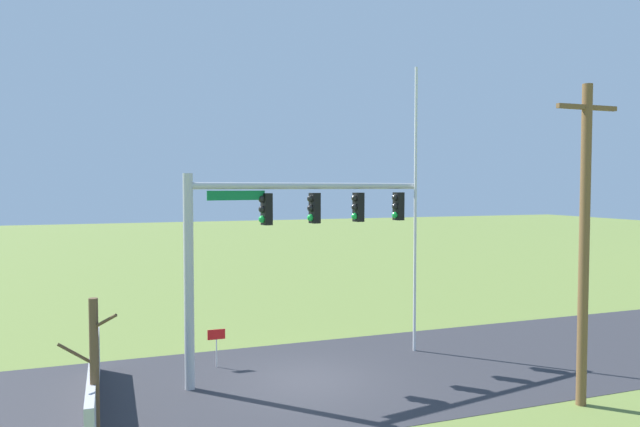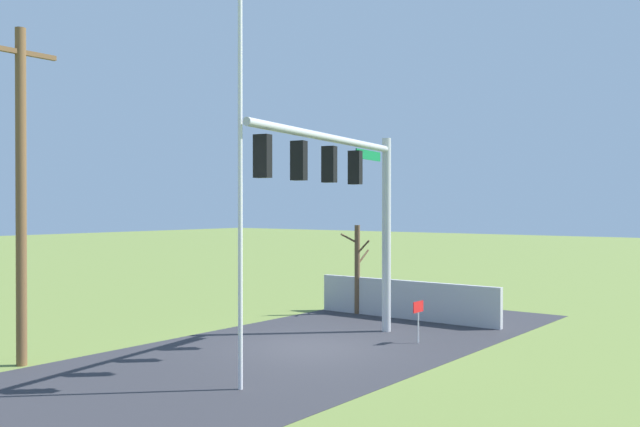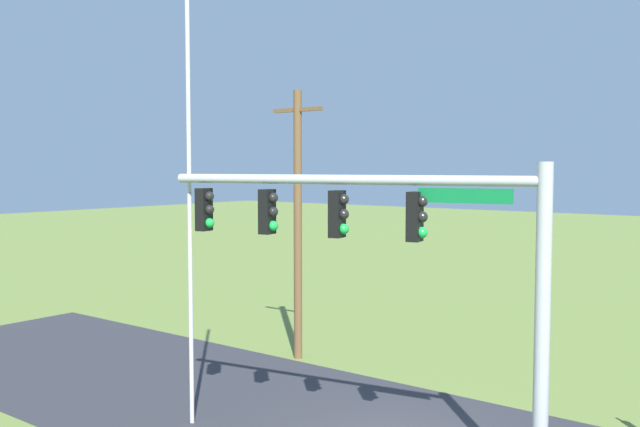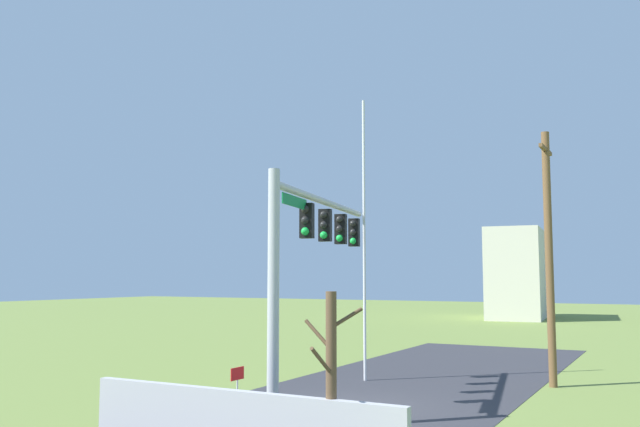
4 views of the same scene
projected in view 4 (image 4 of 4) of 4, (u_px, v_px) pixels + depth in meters
ground_plane at (352, 408)px, 18.09m from camera, size 160.00×160.00×0.00m
road_surface at (404, 386)px, 21.60m from camera, size 28.00×8.00×0.01m
retaining_fence at (236, 426)px, 12.78m from camera, size 0.20×7.08×1.36m
signal_mast at (311, 243)px, 18.36m from camera, size 8.09×1.68×6.13m
flagpole at (364, 238)px, 23.26m from camera, size 0.10×0.10×9.85m
utility_pole at (549, 252)px, 21.86m from camera, size 1.90×0.26×8.40m
bare_tree at (331, 379)px, 11.99m from camera, size 1.27×1.02×3.28m
open_sign at (237, 380)px, 17.12m from camera, size 0.56×0.04×1.22m
distant_building at (517, 274)px, 57.80m from camera, size 9.76×5.32×7.72m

